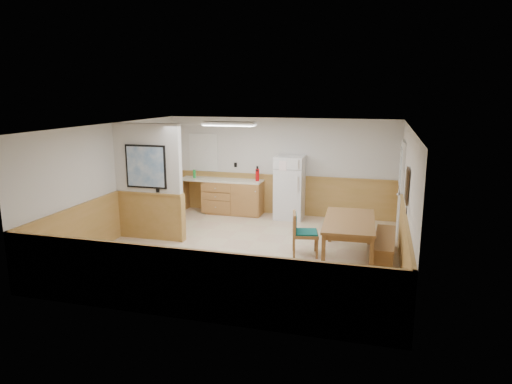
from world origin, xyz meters
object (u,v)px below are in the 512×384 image
(dining_chair, at_px, (300,230))
(fire_extinguisher, at_px, (257,174))
(refrigerator, at_px, (290,187))
(dining_table, at_px, (349,224))
(soap_bottle, at_px, (194,174))
(dining_bench, at_px, (385,242))

(dining_chair, distance_m, fire_extinguisher, 3.17)
(refrigerator, relative_size, dining_table, 0.83)
(dining_chair, relative_size, soap_bottle, 3.74)
(dining_bench, bearing_deg, dining_table, -172.42)
(dining_bench, distance_m, fire_extinguisher, 4.12)
(refrigerator, xyz_separation_m, fire_extinguisher, (-0.86, 0.07, 0.28))
(dining_bench, distance_m, soap_bottle, 5.53)
(dining_bench, distance_m, dining_chair, 1.61)
(dining_bench, xyz_separation_m, dining_chair, (-1.59, -0.17, 0.15))
(refrigerator, bearing_deg, dining_table, -56.57)
(dining_chair, relative_size, fire_extinguisher, 2.20)
(refrigerator, distance_m, fire_extinguisher, 0.91)
(refrigerator, bearing_deg, soap_bottle, 179.44)
(dining_table, relative_size, soap_bottle, 8.44)
(refrigerator, xyz_separation_m, dining_table, (1.65, -2.50, -0.13))
(dining_bench, relative_size, soap_bottle, 7.46)
(dining_chair, bearing_deg, fire_extinguisher, 108.84)
(soap_bottle, bearing_deg, dining_bench, -26.56)
(refrigerator, xyz_separation_m, dining_chair, (0.73, -2.60, -0.30))
(dining_table, bearing_deg, soap_bottle, 146.88)
(fire_extinguisher, relative_size, soap_bottle, 1.70)
(refrigerator, bearing_deg, dining_bench, -46.37)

